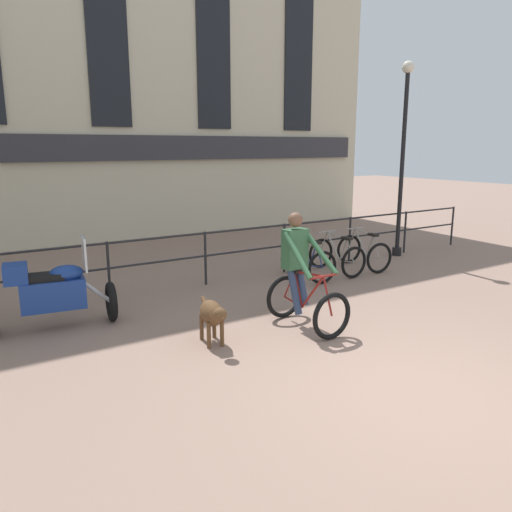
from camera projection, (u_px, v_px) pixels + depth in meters
name	position (u px, v px, depth m)	size (l,w,h in m)	color
ground_plane	(421.00, 393.00, 5.47)	(60.00, 60.00, 0.00)	#8E7060
canal_railing	(205.00, 249.00, 9.61)	(15.05, 0.05, 1.05)	#232326
building_facade	(103.00, 24.00, 13.27)	(18.00, 0.72, 11.71)	beige
cyclist_with_bike	(302.00, 276.00, 7.40)	(0.70, 1.18, 1.70)	black
dog	(212.00, 314.00, 6.75)	(0.37, 0.91, 0.62)	brown
parked_motorcycle	(52.00, 292.00, 7.30)	(1.82, 0.87, 1.35)	black
parked_bicycle_near_lamp	(308.00, 261.00, 10.19)	(0.75, 1.16, 0.86)	black
parked_bicycle_mid_left	(337.00, 256.00, 10.60)	(0.67, 1.11, 0.86)	black
parked_bicycle_mid_right	(364.00, 252.00, 11.01)	(0.77, 1.17, 0.86)	black
street_lamp	(403.00, 150.00, 11.82)	(0.28, 0.28, 4.56)	black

